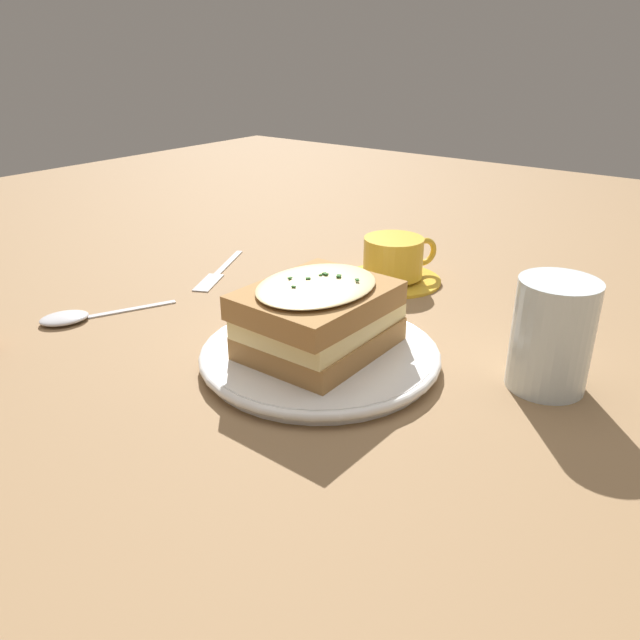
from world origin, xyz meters
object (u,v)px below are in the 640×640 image
(sandwich, at_px, (319,316))
(spoon, at_px, (73,317))
(fork, at_px, (216,274))
(teacup_with_saucer, at_px, (394,263))
(dinner_plate, at_px, (320,355))
(water_glass, at_px, (552,335))

(sandwich, distance_m, spoon, 0.31)
(fork, bearing_deg, spoon, 57.64)
(teacup_with_saucer, xyz_separation_m, spoon, (-0.34, 0.23, -0.02))
(dinner_plate, xyz_separation_m, water_glass, (0.09, -0.20, 0.04))
(dinner_plate, xyz_separation_m, fork, (0.12, 0.27, -0.01))
(dinner_plate, height_order, fork, dinner_plate)
(spoon, bearing_deg, teacup_with_saucer, -98.94)
(teacup_with_saucer, height_order, fork, teacup_with_saucer)
(sandwich, height_order, fork, sandwich)
(teacup_with_saucer, xyz_separation_m, fork, (-0.13, 0.21, -0.02))
(dinner_plate, height_order, teacup_with_saucer, teacup_with_saucer)
(water_glass, distance_m, fork, 0.47)
(water_glass, bearing_deg, fork, 87.05)
(teacup_with_saucer, bearing_deg, spoon, 172.13)
(dinner_plate, distance_m, spoon, 0.31)
(dinner_plate, xyz_separation_m, spoon, (-0.09, 0.29, -0.00))
(water_glass, distance_m, spoon, 0.53)
(teacup_with_saucer, bearing_deg, dinner_plate, -139.32)
(dinner_plate, height_order, spoon, dinner_plate)
(sandwich, xyz_separation_m, water_glass, (0.10, -0.20, 0.00))
(water_glass, height_order, spoon, water_glass)
(dinner_plate, bearing_deg, fork, 66.63)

